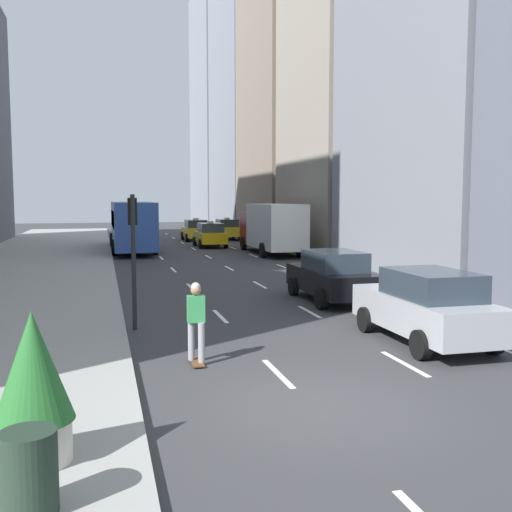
{
  "coord_description": "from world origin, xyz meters",
  "views": [
    {
      "loc": [
        -3.54,
        -9.21,
        3.49
      ],
      "look_at": [
        1.42,
        10.02,
        1.58
      ],
      "focal_mm": 42.0,
      "sensor_mm": 36.0,
      "label": 1
    }
  ],
  "objects": [
    {
      "name": "ground_plane",
      "position": [
        0.0,
        0.0,
        0.0
      ],
      "size": [
        160.0,
        160.0,
        0.0
      ],
      "primitive_type": "plane",
      "color": "#333335"
    },
    {
      "name": "sidewalk_left",
      "position": [
        -7.0,
        27.0,
        0.07
      ],
      "size": [
        8.0,
        66.0,
        0.15
      ],
      "primitive_type": "cube",
      "color": "gray",
      "rests_on": "ground"
    },
    {
      "name": "lane_markings",
      "position": [
        2.6,
        23.0,
        0.01
      ],
      "size": [
        5.72,
        56.0,
        0.01
      ],
      "color": "white",
      "rests_on": "ground"
    },
    {
      "name": "building_row_right",
      "position": [
        12.0,
        39.97,
        14.7
      ],
      "size": [
        6.0,
        78.93,
        35.07
      ],
      "color": "slate",
      "rests_on": "ground"
    },
    {
      "name": "taxi_lead",
      "position": [
        6.8,
        40.98,
        0.88
      ],
      "size": [
        2.02,
        4.4,
        1.87
      ],
      "color": "yellow",
      "rests_on": "ground"
    },
    {
      "name": "taxi_second",
      "position": [
        4.0,
        33.36,
        0.88
      ],
      "size": [
        2.02,
        4.4,
        1.87
      ],
      "color": "yellow",
      "rests_on": "ground"
    },
    {
      "name": "taxi_third",
      "position": [
        4.0,
        40.25,
        0.88
      ],
      "size": [
        2.02,
        4.4,
        1.87
      ],
      "color": "yellow",
      "rests_on": "ground"
    },
    {
      "name": "sedan_black_near",
      "position": [
        4.0,
        9.67,
        0.88
      ],
      "size": [
        2.02,
        4.53,
        1.74
      ],
      "color": "black",
      "rests_on": "ground"
    },
    {
      "name": "sedan_silver_behind",
      "position": [
        4.0,
        3.55,
        0.91
      ],
      "size": [
        2.02,
        4.53,
        1.79
      ],
      "color": "#9EA0A5",
      "rests_on": "ground"
    },
    {
      "name": "city_bus",
      "position": [
        -1.61,
        31.5,
        1.79
      ],
      "size": [
        2.8,
        11.61,
        3.25
      ],
      "color": "#2D519E",
      "rests_on": "ground"
    },
    {
      "name": "box_truck",
      "position": [
        6.8,
        26.95,
        1.71
      ],
      "size": [
        2.58,
        8.4,
        3.15
      ],
      "color": "maroon",
      "rests_on": "ground"
    },
    {
      "name": "skateboarder",
      "position": [
        -1.67,
        3.09,
        0.96
      ],
      "size": [
        0.36,
        0.8,
        1.75
      ],
      "color": "brown",
      "rests_on": "ground"
    },
    {
      "name": "trash_can",
      "position": [
        -4.35,
        -2.72,
        0.6
      ],
      "size": [
        0.6,
        0.6,
        0.9
      ],
      "primitive_type": "cylinder",
      "color": "#1E2D23",
      "rests_on": "sidewalk_left"
    },
    {
      "name": "planter_with_shrub",
      "position": [
        -4.42,
        -1.42,
        1.15
      ],
      "size": [
        1.0,
        1.0,
        1.95
      ],
      "color": "beige",
      "rests_on": "sidewalk_left"
    },
    {
      "name": "traffic_light_pole",
      "position": [
        -2.75,
        6.92,
        2.41
      ],
      "size": [
        0.24,
        0.42,
        3.6
      ],
      "color": "black",
      "rests_on": "ground"
    }
  ]
}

